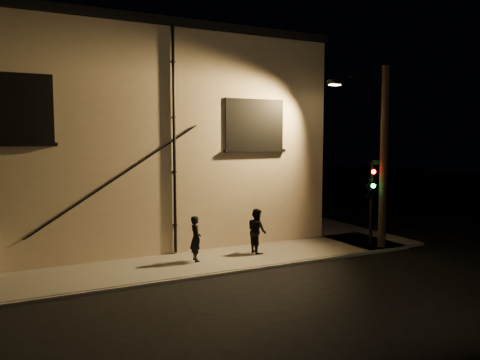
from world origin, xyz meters
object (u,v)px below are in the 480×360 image
pedestrian_b (257,231)px  traffic_signal (370,189)px  streetlamp_pole (381,154)px  pedestrian_a (196,239)px

pedestrian_b → traffic_signal: traffic_signal is taller
traffic_signal → streetlamp_pole: size_ratio=0.48×
traffic_signal → pedestrian_a: bearing=171.3°
streetlamp_pole → pedestrian_b: bearing=164.6°
pedestrian_a → streetlamp_pole: size_ratio=0.22×
pedestrian_b → streetlamp_pole: 5.76m
streetlamp_pole → pedestrian_a: bearing=170.3°
traffic_signal → streetlamp_pole: 1.45m
pedestrian_a → traffic_signal: 7.20m
traffic_signal → streetlamp_pole: streetlamp_pole is taller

